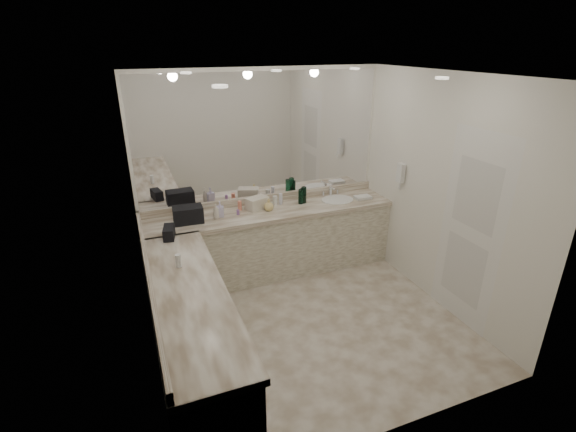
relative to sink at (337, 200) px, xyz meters
name	(u,v)px	position (x,y,z in m)	size (l,w,h in m)	color
floor	(309,323)	(-0.95, -1.20, -0.90)	(3.20, 3.20, 0.00)	beige
ceiling	(314,75)	(-0.95, -1.20, 1.71)	(3.20, 3.20, 0.00)	white
wall_back	(263,173)	(-0.95, 0.30, 0.41)	(3.20, 0.02, 2.60)	white
wall_left	(141,240)	(-2.55, -1.20, 0.41)	(0.02, 3.00, 2.60)	white
wall_right	(441,194)	(0.65, -1.20, 0.41)	(0.02, 3.00, 2.60)	white
vanity_back_base	(272,244)	(-0.95, 0.00, -0.48)	(3.20, 0.60, 0.84)	silver
vanity_back_top	(271,212)	(-0.95, -0.01, -0.03)	(3.20, 0.64, 0.06)	beige
vanity_left_base	(192,337)	(-2.25, -1.50, -0.48)	(0.60, 2.40, 0.84)	silver
vanity_left_top	(188,294)	(-2.24, -1.50, -0.03)	(0.64, 2.42, 0.06)	beige
backsplash_back	(264,199)	(-0.95, 0.28, 0.05)	(3.20, 0.04, 0.10)	beige
backsplash_left	(149,276)	(-2.53, -1.20, 0.05)	(0.04, 3.00, 0.10)	beige
mirror_back	(262,137)	(-0.95, 0.29, 0.88)	(3.12, 0.01, 1.55)	white
mirror_left	(135,188)	(-2.54, -1.20, 0.88)	(0.01, 2.92, 1.55)	white
sink	(337,200)	(0.00, 0.00, 0.00)	(0.44, 0.44, 0.03)	white
faucet	(330,190)	(0.00, 0.21, 0.07)	(0.24, 0.16, 0.14)	silver
wall_phone	(401,173)	(0.61, -0.50, 0.46)	(0.06, 0.10, 0.24)	white
door	(470,232)	(0.64, -1.70, 0.16)	(0.02, 0.82, 2.10)	white
black_toiletry_bag	(188,215)	(-1.99, -0.02, 0.10)	(0.34, 0.21, 0.19)	black
black_bag_spill	(169,232)	(-2.25, -0.37, 0.07)	(0.11, 0.24, 0.13)	black
cream_cosmetic_case	(257,203)	(-1.10, 0.10, 0.08)	(0.27, 0.17, 0.16)	beige
hand_towel	(363,197)	(0.34, -0.09, 0.02)	(0.22, 0.14, 0.04)	white
lotion_left	(178,261)	(-2.25, -1.06, 0.07)	(0.05, 0.05, 0.13)	white
soap_bottle_a	(216,211)	(-1.66, -0.03, 0.10)	(0.07, 0.07, 0.18)	silver
soap_bottle_b	(220,209)	(-1.60, 0.02, 0.10)	(0.09, 0.09, 0.19)	silver
soap_bottle_c	(269,205)	(-0.98, -0.02, 0.08)	(0.12, 0.12, 0.16)	#E1C67A
green_bottle_0	(303,195)	(-0.46, 0.11, 0.10)	(0.07, 0.07, 0.19)	#144C30
green_bottle_1	(301,197)	(-0.51, 0.06, 0.10)	(0.06, 0.06, 0.20)	#144C30
green_bottle_2	(304,195)	(-0.46, 0.07, 0.11)	(0.07, 0.07, 0.22)	#144C30
amenity_bottle_0	(275,200)	(-0.84, 0.15, 0.06)	(0.06, 0.06, 0.12)	white
amenity_bottle_1	(305,199)	(-0.45, 0.08, 0.05)	(0.04, 0.04, 0.09)	#E57F66
amenity_bottle_2	(238,212)	(-1.38, 0.00, 0.04)	(0.04, 0.04, 0.06)	#9966B2
amenity_bottle_3	(281,199)	(-0.77, 0.14, 0.08)	(0.05, 0.05, 0.14)	silver
amenity_bottle_4	(240,206)	(-1.32, 0.13, 0.07)	(0.05, 0.05, 0.12)	#E57F66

